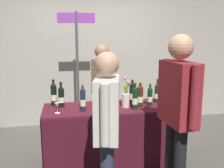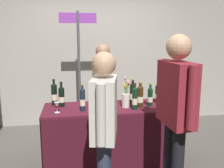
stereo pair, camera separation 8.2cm
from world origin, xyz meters
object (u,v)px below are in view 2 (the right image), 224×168
object	(u,v)px
display_bottle_0	(83,99)
flower_vase	(126,98)
wine_glass_near_vendor	(57,105)
vendor_presenter	(103,86)
featured_wine_bottle	(158,93)
tasting_table	(112,125)
booth_signpost	(79,61)
taster_foreground_right	(176,105)

from	to	relation	value
display_bottle_0	flower_vase	xyz separation A→B (m)	(0.56, 0.07, -0.02)
wine_glass_near_vendor	vendor_presenter	distance (m)	1.01
featured_wine_bottle	display_bottle_0	world-z (taller)	display_bottle_0
tasting_table	display_bottle_0	xyz separation A→B (m)	(-0.38, -0.12, 0.40)
display_bottle_0	tasting_table	bearing A→B (deg)	17.89
display_bottle_0	booth_signpost	xyz separation A→B (m)	(-0.00, 1.11, 0.36)
tasting_table	vendor_presenter	size ratio (longest dim) A/B	1.12
vendor_presenter	booth_signpost	distance (m)	0.62
flower_vase	vendor_presenter	xyz separation A→B (m)	(-0.21, 0.67, 0.03)
display_bottle_0	taster_foreground_right	bearing A→B (deg)	-43.12
booth_signpost	tasting_table	bearing A→B (deg)	-68.69
wine_glass_near_vendor	flower_vase	size ratio (longest dim) A/B	0.31
wine_glass_near_vendor	flower_vase	world-z (taller)	flower_vase
tasting_table	display_bottle_0	world-z (taller)	display_bottle_0
display_bottle_0	taster_foreground_right	world-z (taller)	taster_foreground_right
display_bottle_0	booth_signpost	size ratio (longest dim) A/B	0.16
wine_glass_near_vendor	tasting_table	bearing A→B (deg)	12.02
wine_glass_near_vendor	flower_vase	xyz separation A→B (m)	(0.86, 0.09, 0.04)
tasting_table	vendor_presenter	distance (m)	0.74
display_bottle_0	taster_foreground_right	size ratio (longest dim) A/B	0.20
tasting_table	featured_wine_bottle	distance (m)	0.76
featured_wine_bottle	booth_signpost	bearing A→B (deg)	139.41
vendor_presenter	booth_signpost	bearing A→B (deg)	-150.15
display_bottle_0	flower_vase	world-z (taller)	flower_vase
featured_wine_bottle	booth_signpost	world-z (taller)	booth_signpost
wine_glass_near_vendor	flower_vase	distance (m)	0.87
wine_glass_near_vendor	booth_signpost	size ratio (longest dim) A/B	0.06
tasting_table	taster_foreground_right	world-z (taller)	taster_foreground_right
featured_wine_bottle	flower_vase	xyz separation A→B (m)	(-0.48, -0.15, -0.01)
featured_wine_bottle	booth_signpost	xyz separation A→B (m)	(-1.04, 0.89, 0.37)
featured_wine_bottle	vendor_presenter	xyz separation A→B (m)	(-0.69, 0.52, 0.02)
flower_vase	taster_foreground_right	distance (m)	0.93
taster_foreground_right	booth_signpost	world-z (taller)	booth_signpost
featured_wine_bottle	vendor_presenter	world-z (taller)	vendor_presenter
taster_foreground_right	display_bottle_0	bearing A→B (deg)	43.08
wine_glass_near_vendor	vendor_presenter	size ratio (longest dim) A/B	0.08
featured_wine_bottle	vendor_presenter	distance (m)	0.86
tasting_table	taster_foreground_right	size ratio (longest dim) A/B	1.03
tasting_table	booth_signpost	xyz separation A→B (m)	(-0.39, 0.99, 0.75)
featured_wine_bottle	vendor_presenter	bearing A→B (deg)	143.07
featured_wine_bottle	flower_vase	distance (m)	0.51
taster_foreground_right	booth_signpost	xyz separation A→B (m)	(-0.86, 1.91, 0.25)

